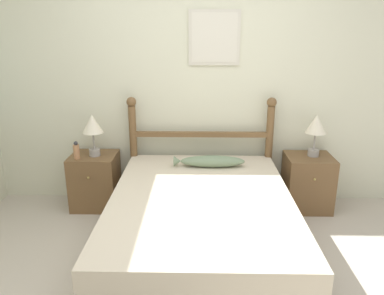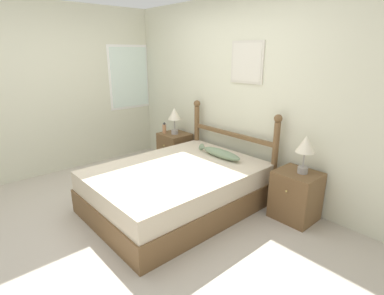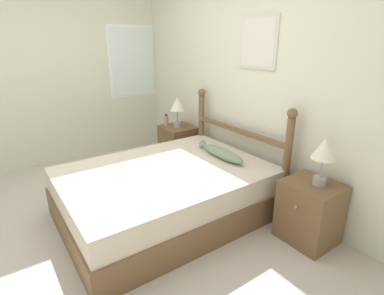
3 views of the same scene
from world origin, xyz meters
The scene contains 11 objects.
ground_plane centered at (0.00, 0.00, 0.00)m, with size 16.00×16.00×0.00m, color #B7AD9E.
wall_back centered at (0.00, 1.73, 1.28)m, with size 6.40×0.08×2.55m.
wall_left centered at (-2.13, 0.02, 1.28)m, with size 0.08×6.40×2.55m.
bed centered at (0.09, 0.61, 0.26)m, with size 1.49×2.03×0.52m.
headboard centered at (0.09, 1.59, 0.64)m, with size 1.52×0.10×1.15m.
nightstand_left centered at (-1.01, 1.46, 0.28)m, with size 0.46×0.44×0.57m.
nightstand_right centered at (1.20, 1.46, 0.28)m, with size 0.46×0.44×0.57m.
table_lamp_left centered at (-0.99, 1.45, 0.87)m, with size 0.21×0.21×0.43m.
table_lamp_right centered at (1.23, 1.48, 0.87)m, with size 0.21×0.21×0.43m.
bottle centered at (-1.14, 1.35, 0.65)m, with size 0.06×0.06×0.18m.
fish_pillow centered at (0.18, 1.27, 0.58)m, with size 0.69×0.15×0.11m.
Camera 2 is at (2.70, -1.47, 1.85)m, focal length 28.00 mm.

